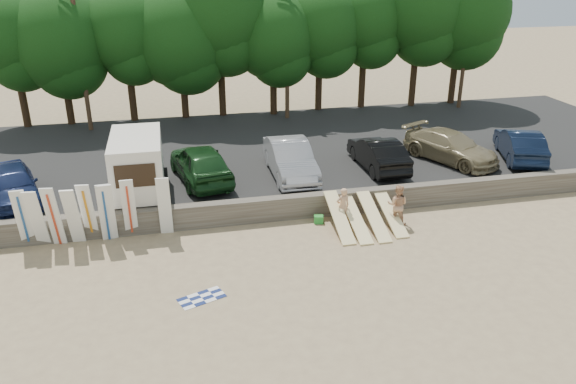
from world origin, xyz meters
The scene contains 30 objects.
ground centered at (0.00, 0.00, 0.00)m, with size 120.00×120.00×0.00m, color tan.
seawall centered at (0.00, 3.00, 0.50)m, with size 44.00×0.50×1.00m, color #6B6356.
parking_lot centered at (0.00, 10.50, 0.35)m, with size 44.00×14.50×0.70m, color #282828.
treeline centered at (0.60, 17.48, 6.34)m, with size 33.65×6.68×9.53m.
utility_poles centered at (2.00, 16.00, 5.43)m, with size 25.80×0.26×9.00m.
box_trailer centered at (-6.94, 5.19, 2.18)m, with size 2.41×4.21×2.65m.
car_0 centered at (-12.09, 5.63, 1.50)m, with size 1.88×4.67×1.59m, color #131E44.
car_1 centered at (-4.23, 6.35, 1.57)m, with size 2.05×5.09×1.74m, color #153B18.
car_2 centered at (-0.08, 6.02, 1.54)m, with size 1.78×5.10×1.68m, color #9A999E.
car_3 centered at (4.30, 6.10, 1.47)m, with size 1.62×4.66×1.53m, color black.
car_4 centered at (8.25, 6.31, 1.44)m, with size 2.07×5.10×1.48m, color #897A57.
car_5 centered at (11.79, 5.76, 1.48)m, with size 1.65×4.73×1.56m, color black.
surfboard_upright_0 centered at (-11.13, 2.55, 1.27)m, with size 0.50×0.06×2.60m, color white.
surfboard_upright_1 centered at (-10.64, 2.45, 1.25)m, with size 0.50×0.06×2.60m, color white.
surfboard_upright_2 centered at (-10.05, 2.46, 1.28)m, with size 0.50×0.06×2.60m, color white.
surfboard_upright_3 centered at (-9.34, 2.35, 1.25)m, with size 0.50×0.06×2.60m, color white.
surfboard_upright_4 centered at (-8.82, 2.59, 1.27)m, with size 0.50×0.06×2.60m, color white.
surfboard_upright_5 centered at (-8.07, 2.40, 1.27)m, with size 0.50×0.06×2.60m, color white.
surfboard_upright_6 centered at (-8.16, 2.40, 1.27)m, with size 0.50×0.06×2.60m, color white.
surfboard_upright_7 centered at (-7.29, 2.59, 1.28)m, with size 0.50×0.06×2.60m, color white.
surfboard_upright_8 centered at (-5.95, 2.49, 1.28)m, with size 0.50×0.06×2.60m, color white.
surfboard_low_0 centered at (0.90, 1.47, 0.58)m, with size 0.56×3.00×0.07m, color #FFE7A0.
surfboard_low_1 centered at (1.57, 1.38, 0.45)m, with size 0.56×3.00×0.07m, color #FFE7A0.
surfboard_low_2 centered at (2.33, 1.34, 0.52)m, with size 0.56×3.00×0.07m, color #FFE7A0.
surfboard_low_3 centered at (3.15, 1.58, 0.50)m, with size 0.56×3.00×0.07m, color #FFE7A0.
beachgoer_a centered at (1.20, 1.93, 0.81)m, with size 0.59×0.39×1.62m, color tan.
beachgoer_b centered at (3.39, 1.44, 0.88)m, with size 0.85×0.66×1.75m, color tan.
cooler centered at (0.27, 2.26, 0.16)m, with size 0.38×0.30×0.32m, color green.
gear_bag centered at (1.50, 2.40, 0.11)m, with size 0.30×0.25×0.22m, color #C17716.
beach_towel centered at (-4.97, -2.27, 0.01)m, with size 1.50×1.50×0.00m, color white.
Camera 1 is at (-5.62, -18.04, 10.41)m, focal length 35.00 mm.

